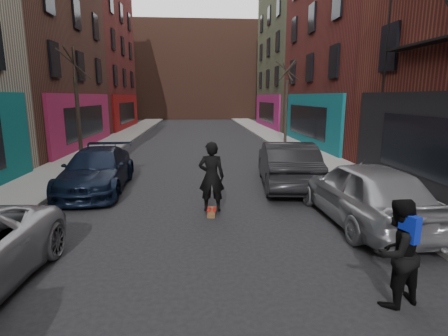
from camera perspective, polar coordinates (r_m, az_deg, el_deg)
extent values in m
cube|color=gray|center=(31.37, -15.73, 5.20)|extent=(2.50, 84.00, 0.13)
cube|color=gray|center=(31.43, 7.33, 5.55)|extent=(2.50, 84.00, 0.13)
cube|color=#47281E|center=(56.72, -4.48, 15.29)|extent=(40.00, 10.00, 14.00)
imported|color=black|center=(13.35, -20.02, -0.29)|extent=(2.27, 5.21, 1.49)
imported|color=#999CA2|center=(9.99, 21.85, -3.61)|extent=(2.22, 5.11, 1.72)
imported|color=black|center=(13.31, 10.18, 0.66)|extent=(2.34, 5.32, 1.70)
cube|color=brown|center=(10.19, -2.02, -7.21)|extent=(0.30, 0.82, 0.10)
imported|color=black|center=(9.90, -2.06, -1.42)|extent=(0.78, 0.55, 2.01)
imported|color=black|center=(6.36, 26.32, -12.28)|extent=(1.04, 0.92, 1.78)
cube|color=#0B1EA0|center=(6.09, 28.02, -8.69)|extent=(0.23, 0.33, 0.42)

